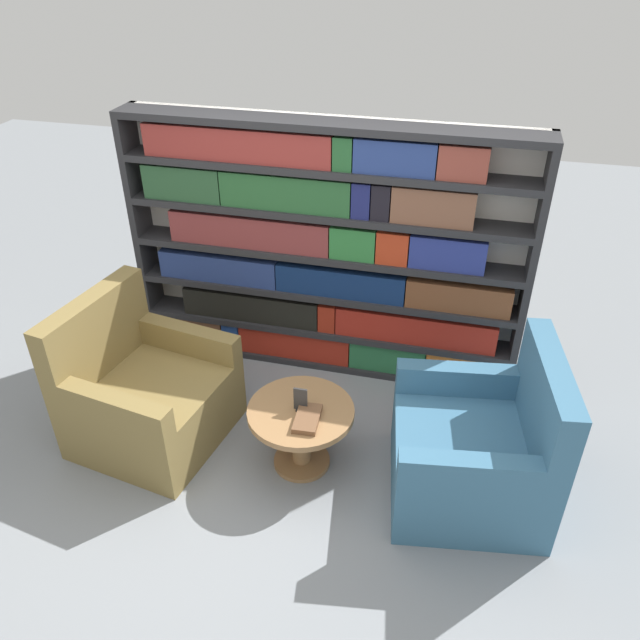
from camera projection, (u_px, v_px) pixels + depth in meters
ground_plane at (269, 494)px, 3.86m from camera, size 14.00×14.00×0.00m
bookshelf at (324, 254)px, 4.54m from camera, size 2.91×0.30×1.91m
armchair_left at (146, 395)px, 4.16m from camera, size 1.02×1.04×1.00m
armchair_right at (477, 452)px, 3.72m from camera, size 1.01×1.03×1.00m
coffee_table at (301, 425)px, 3.91m from camera, size 0.67×0.67×0.46m
table_sign at (301, 401)px, 3.81m from camera, size 0.09×0.06×0.16m
stray_book at (307, 419)px, 3.75m from camera, size 0.16×0.26×0.04m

